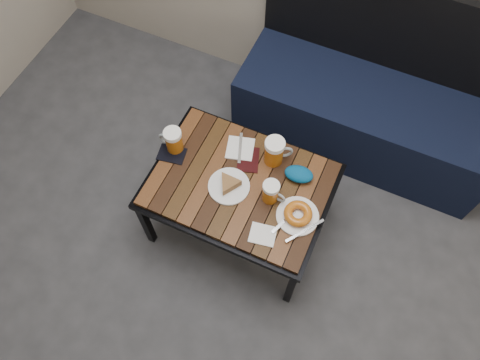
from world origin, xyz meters
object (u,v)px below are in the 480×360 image
at_px(beer_mug_centre, 275,151).
at_px(plate_pie, 229,185).
at_px(cafe_table, 240,187).
at_px(bench, 366,111).
at_px(passport_burgundy, 248,160).
at_px(passport_navy, 172,154).
at_px(plate_bagel, 298,215).
at_px(knit_pouch, 299,174).
at_px(beer_mug_left, 173,140).
at_px(beer_mug_right, 271,192).

bearing_deg(beer_mug_centre, plate_pie, -151.43).
bearing_deg(cafe_table, plate_pie, -132.97).
distance_m(bench, passport_burgundy, 0.82).
bearing_deg(passport_navy, cafe_table, 79.00).
xyz_separation_m(plate_bagel, passport_burgundy, (-0.32, 0.18, -0.02)).
height_order(beer_mug_centre, knit_pouch, beer_mug_centre).
bearing_deg(beer_mug_centre, bench, 32.52).
distance_m(beer_mug_centre, passport_navy, 0.49).
bearing_deg(plate_bagel, beer_mug_left, 172.03).
distance_m(cafe_table, beer_mug_left, 0.38).
distance_m(beer_mug_centre, plate_bagel, 0.31).
height_order(beer_mug_left, plate_pie, beer_mug_left).
distance_m(cafe_table, passport_navy, 0.36).
bearing_deg(bench, passport_navy, -134.22).
relative_size(bench, passport_navy, 10.88).
xyz_separation_m(cafe_table, passport_navy, (-0.36, 0.00, 0.05)).
distance_m(bench, plate_bagel, 0.88).
height_order(beer_mug_left, beer_mug_centre, beer_mug_centre).
xyz_separation_m(cafe_table, beer_mug_centre, (0.09, 0.18, 0.12)).
bearing_deg(plate_bagel, passport_burgundy, 150.74).
relative_size(beer_mug_left, passport_navy, 1.05).
xyz_separation_m(cafe_table, beer_mug_left, (-0.36, 0.04, 0.11)).
xyz_separation_m(plate_bagel, passport_navy, (-0.66, 0.05, -0.02)).
bearing_deg(plate_pie, passport_navy, 172.11).
height_order(beer_mug_left, passport_navy, beer_mug_left).
bearing_deg(beer_mug_left, plate_bagel, 170.88).
bearing_deg(beer_mug_right, beer_mug_centre, 113.48).
bearing_deg(passport_burgundy, beer_mug_centre, 6.07).
height_order(beer_mug_centre, passport_burgundy, beer_mug_centre).
bearing_deg(knit_pouch, cafe_table, -149.25).
bearing_deg(plate_bagel, bench, 82.83).
bearing_deg(cafe_table, passport_navy, 179.28).
distance_m(beer_mug_centre, plate_pie, 0.26).
distance_m(cafe_table, plate_pie, 0.09).
relative_size(beer_mug_left, plate_bagel, 0.58).
height_order(passport_navy, passport_burgundy, same).
relative_size(beer_mug_right, plate_pie, 0.64).
distance_m(beer_mug_right, passport_burgundy, 0.23).
bearing_deg(passport_burgundy, beer_mug_left, 174.66).
relative_size(plate_bagel, passport_burgundy, 1.70).
xyz_separation_m(bench, beer_mug_left, (-0.77, -0.75, 0.27)).
xyz_separation_m(beer_mug_left, knit_pouch, (0.60, 0.10, -0.04)).
bearing_deg(beer_mug_left, beer_mug_centre, -164.54).
relative_size(beer_mug_left, passport_burgundy, 0.98).
bearing_deg(beer_mug_centre, passport_burgundy, 174.71).
relative_size(cafe_table, beer_mug_centre, 5.61).
bearing_deg(knit_pouch, passport_navy, -167.23).
distance_m(beer_mug_left, plate_pie, 0.34).
xyz_separation_m(beer_mug_centre, knit_pouch, (0.14, -0.04, -0.05)).
bearing_deg(knit_pouch, beer_mug_left, -170.84).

